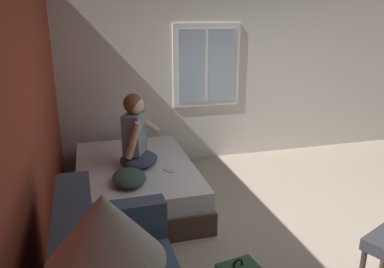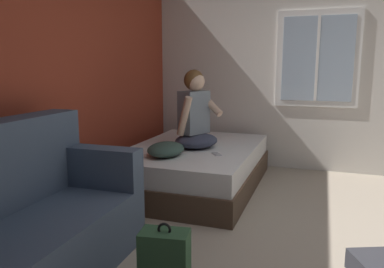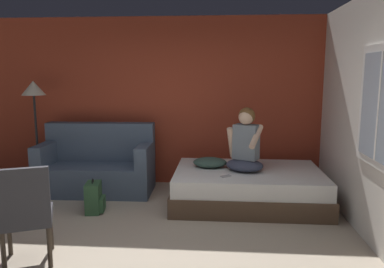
{
  "view_description": "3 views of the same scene",
  "coord_description": "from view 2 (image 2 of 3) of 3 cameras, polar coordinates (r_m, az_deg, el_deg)",
  "views": [
    {
      "loc": [
        -2.99,
        2.13,
        2.18
      ],
      "look_at": [
        0.21,
        1.25,
        1.14
      ],
      "focal_mm": 35.0,
      "sensor_mm": 36.0,
      "label": 1
    },
    {
      "loc": [
        -2.73,
        0.3,
        1.39
      ],
      "look_at": [
        0.5,
        1.43,
        0.77
      ],
      "focal_mm": 35.0,
      "sensor_mm": 36.0,
      "label": 2
    },
    {
      "loc": [
        0.88,
        -3.43,
        1.81
      ],
      "look_at": [
        0.47,
        1.77,
        0.96
      ],
      "focal_mm": 35.0,
      "sensor_mm": 36.0,
      "label": 3
    }
  ],
  "objects": [
    {
      "name": "ground_plane",
      "position": [
        3.08,
        23.84,
        -17.48
      ],
      "size": [
        40.0,
        40.0,
        0.0
      ],
      "primitive_type": "plane",
      "color": "tan"
    },
    {
      "name": "cell_phone",
      "position": [
        3.93,
        3.78,
        -3.08
      ],
      "size": [
        0.16,
        0.14,
        0.01
      ],
      "primitive_type": "cube",
      "rotation": [
        0.0,
        0.0,
        5.34
      ],
      "color": "#B7B7BC",
      "rests_on": "bed"
    },
    {
      "name": "bed",
      "position": [
        4.39,
        0.33,
        -4.99
      ],
      "size": [
        2.08,
        1.42,
        0.48
      ],
      "color": "#4C3828",
      "rests_on": "ground"
    },
    {
      "name": "wall_back_accent",
      "position": [
        3.62,
        -21.87,
        8.91
      ],
      "size": [
        9.93,
        0.16,
        2.7
      ],
      "primitive_type": "cube",
      "color": "#993823",
      "rests_on": "ground"
    },
    {
      "name": "person_seated",
      "position": [
        4.21,
        0.48,
        2.7
      ],
      "size": [
        0.66,
        0.62,
        0.88
      ],
      "color": "#383D51",
      "rests_on": "bed"
    },
    {
      "name": "wall_side_with_window",
      "position": [
        5.29,
        22.82,
        9.06
      ],
      "size": [
        0.19,
        6.58,
        2.7
      ],
      "color": "silver",
      "rests_on": "ground"
    },
    {
      "name": "throw_pillow",
      "position": [
        3.86,
        -4.0,
        -2.32
      ],
      "size": [
        0.48,
        0.37,
        0.14
      ],
      "primitive_type": "ellipsoid",
      "rotation": [
        0.0,
        0.0,
        0.01
      ],
      "color": "#385147",
      "rests_on": "bed"
    },
    {
      "name": "backpack",
      "position": [
        2.46,
        -4.1,
        -18.92
      ],
      "size": [
        0.27,
        0.32,
        0.46
      ],
      "color": "#2D5133",
      "rests_on": "ground"
    },
    {
      "name": "couch",
      "position": [
        2.66,
        -25.15,
        -12.78
      ],
      "size": [
        1.72,
        0.86,
        1.04
      ],
      "color": "#47566B",
      "rests_on": "ground"
    }
  ]
}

